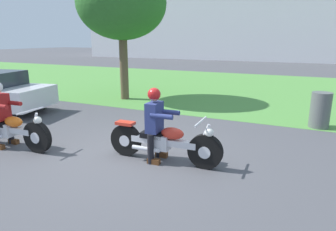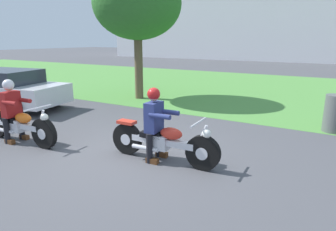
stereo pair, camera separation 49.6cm
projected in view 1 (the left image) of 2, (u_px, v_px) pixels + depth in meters
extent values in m
plane|color=#4C4C51|center=(127.00, 156.00, 5.88)|extent=(120.00, 120.00, 0.00)
cube|color=#549342|center=(236.00, 87.00, 14.17)|extent=(60.00, 12.00, 0.01)
cylinder|color=black|center=(205.00, 152.00, 5.24)|extent=(0.64, 0.15, 0.63)
cylinder|color=silver|center=(205.00, 152.00, 5.24)|extent=(0.23, 0.15, 0.22)
cylinder|color=black|center=(126.00, 140.00, 5.84)|extent=(0.64, 0.15, 0.63)
cylinder|color=silver|center=(126.00, 140.00, 5.84)|extent=(0.23, 0.15, 0.22)
cube|color=silver|center=(163.00, 141.00, 5.52)|extent=(1.30, 0.20, 0.12)
cube|color=silver|center=(161.00, 142.00, 5.54)|extent=(0.33, 0.25, 0.28)
ellipsoid|color=red|center=(172.00, 133.00, 5.40)|extent=(0.45, 0.26, 0.22)
cube|color=black|center=(153.00, 135.00, 5.57)|extent=(0.45, 0.26, 0.10)
cube|color=red|center=(125.00, 123.00, 5.75)|extent=(0.37, 0.22, 0.06)
cylinder|color=silver|center=(203.00, 138.00, 5.19)|extent=(0.25, 0.06, 0.53)
cylinder|color=silver|center=(201.00, 122.00, 5.14)|extent=(0.07, 0.66, 0.04)
sphere|color=white|center=(209.00, 133.00, 5.12)|extent=(0.16, 0.16, 0.16)
cylinder|color=silver|center=(146.00, 149.00, 5.54)|extent=(0.55, 0.11, 0.08)
cylinder|color=black|center=(159.00, 143.00, 5.77)|extent=(0.12, 0.12, 0.57)
cube|color=#593319|center=(162.00, 154.00, 5.81)|extent=(0.24, 0.11, 0.10)
cylinder|color=black|center=(151.00, 149.00, 5.45)|extent=(0.12, 0.12, 0.57)
cube|color=#593319|center=(154.00, 161.00, 5.49)|extent=(0.24, 0.11, 0.10)
cube|color=navy|center=(154.00, 117.00, 5.47)|extent=(0.24, 0.39, 0.56)
cylinder|color=navy|center=(169.00, 112.00, 5.52)|extent=(0.42, 0.11, 0.09)
cylinder|color=navy|center=(162.00, 116.00, 5.22)|extent=(0.42, 0.11, 0.09)
sphere|color=#D8A884|center=(154.00, 96.00, 5.37)|extent=(0.20, 0.20, 0.20)
sphere|color=#B21919|center=(154.00, 94.00, 5.36)|extent=(0.24, 0.24, 0.24)
cylinder|color=black|center=(37.00, 137.00, 5.98)|extent=(0.66, 0.15, 0.65)
cylinder|color=silver|center=(37.00, 137.00, 5.98)|extent=(0.23, 0.15, 0.23)
cube|color=silver|center=(8.00, 129.00, 6.26)|extent=(1.28, 0.20, 0.12)
cube|color=silver|center=(7.00, 130.00, 6.28)|extent=(0.33, 0.25, 0.28)
ellipsoid|color=orange|center=(14.00, 122.00, 6.14)|extent=(0.45, 0.26, 0.22)
cube|color=black|center=(0.00, 123.00, 6.31)|extent=(0.45, 0.26, 0.10)
cylinder|color=silver|center=(34.00, 125.00, 5.93)|extent=(0.25, 0.06, 0.53)
cylinder|color=silver|center=(31.00, 111.00, 5.88)|extent=(0.07, 0.66, 0.04)
sphere|color=white|center=(38.00, 120.00, 5.87)|extent=(0.16, 0.16, 0.16)
cylinder|color=black|center=(10.00, 131.00, 6.51)|extent=(0.12, 0.12, 0.58)
cube|color=#593319|center=(14.00, 141.00, 6.55)|extent=(0.24, 0.11, 0.10)
cylinder|color=maroon|center=(13.00, 103.00, 6.26)|extent=(0.42, 0.11, 0.09)
cylinder|color=brown|center=(124.00, 68.00, 11.19)|extent=(0.31, 0.31, 2.36)
ellipsoid|color=#2D6B28|center=(122.00, 3.00, 10.61)|extent=(3.23, 3.23, 2.59)
cylinder|color=#595E5B|center=(320.00, 110.00, 7.66)|extent=(0.50, 0.50, 0.93)
cylinder|color=black|center=(38.00, 99.00, 9.83)|extent=(0.67, 0.32, 0.64)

